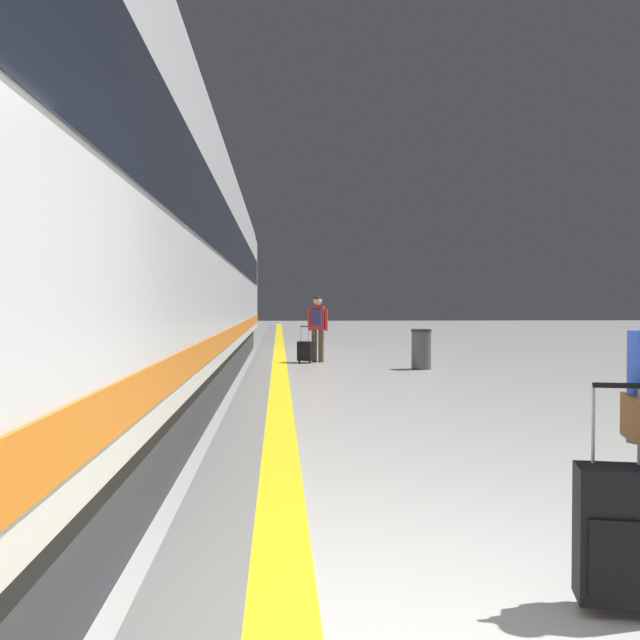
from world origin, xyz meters
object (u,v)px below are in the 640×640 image
waste_bin (421,349)px  rolling_suitcase_foreground (618,534)px  suitcase_near (306,351)px  passenger_near (317,323)px  high_speed_train (115,228)px

waste_bin → rolling_suitcase_foreground: bearing=-97.4°
rolling_suitcase_foreground → waste_bin: size_ratio=1.20×
suitcase_near → waste_bin: size_ratio=1.03×
rolling_suitcase_foreground → waste_bin: rolling_suitcase_foreground is taller
suitcase_near → waste_bin: suitcase_near is taller
passenger_near → waste_bin: 3.10m
rolling_suitcase_foreground → passenger_near: 14.51m
high_speed_train → rolling_suitcase_foreground: (3.80, -6.31, -2.12)m
high_speed_train → waste_bin: high_speed_train is taller
passenger_near → high_speed_train: bearing=-111.3°
rolling_suitcase_foreground → suitcase_near: rolling_suitcase_foreground is taller
high_speed_train → waste_bin: size_ratio=34.06×
passenger_near → suitcase_near: passenger_near is taller
high_speed_train → suitcase_near: bearing=70.0°
passenger_near → rolling_suitcase_foreground: bearing=-87.5°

